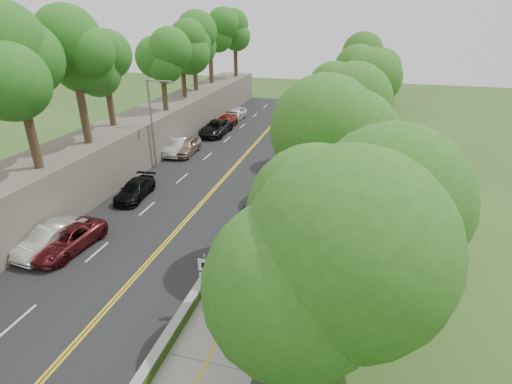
# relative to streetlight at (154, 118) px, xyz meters

# --- Properties ---
(ground) EXTENTS (140.00, 140.00, 0.00)m
(ground) POSITION_rel_streetlight_xyz_m (10.46, -14.00, -4.64)
(ground) COLOR #33511E
(ground) RESTS_ON ground
(road) EXTENTS (11.20, 66.00, 0.04)m
(road) POSITION_rel_streetlight_xyz_m (5.06, 1.00, -4.62)
(road) COLOR black
(road) RESTS_ON ground
(sidewalk) EXTENTS (4.20, 66.00, 0.05)m
(sidewalk) POSITION_rel_streetlight_xyz_m (13.01, 1.00, -4.61)
(sidewalk) COLOR gray
(sidewalk) RESTS_ON ground
(jersey_barrier) EXTENTS (0.42, 66.00, 0.60)m
(jersey_barrier) POSITION_rel_streetlight_xyz_m (10.71, 1.00, -4.34)
(jersey_barrier) COLOR #72CB1B
(jersey_barrier) RESTS_ON ground
(rock_embankment) EXTENTS (5.00, 66.00, 4.00)m
(rock_embankment) POSITION_rel_streetlight_xyz_m (-3.04, 1.00, -2.64)
(rock_embankment) COLOR #595147
(rock_embankment) RESTS_ON ground
(chainlink_fence) EXTENTS (0.04, 66.00, 2.00)m
(chainlink_fence) POSITION_rel_streetlight_xyz_m (15.11, 1.00, -3.64)
(chainlink_fence) COLOR slate
(chainlink_fence) RESTS_ON ground
(trees_embankment) EXTENTS (6.40, 66.00, 13.00)m
(trees_embankment) POSITION_rel_streetlight_xyz_m (-2.54, 1.00, 5.86)
(trees_embankment) COLOR #2E761F
(trees_embankment) RESTS_ON rock_embankment
(trees_fenceside) EXTENTS (7.00, 66.00, 14.00)m
(trees_fenceside) POSITION_rel_streetlight_xyz_m (17.46, 1.00, 2.36)
(trees_fenceside) COLOR #367722
(trees_fenceside) RESTS_ON ground
(streetlight) EXTENTS (2.52, 0.22, 8.00)m
(streetlight) POSITION_rel_streetlight_xyz_m (0.00, 0.00, 0.00)
(streetlight) COLOR gray
(streetlight) RESTS_ON ground
(signpost) EXTENTS (0.62, 0.09, 3.10)m
(signpost) POSITION_rel_streetlight_xyz_m (11.51, -17.02, -2.68)
(signpost) COLOR gray
(signpost) RESTS_ON sidewalk
(construction_barrel) EXTENTS (0.51, 0.51, 0.84)m
(construction_barrel) POSITION_rel_streetlight_xyz_m (14.76, 4.25, -4.17)
(construction_barrel) COLOR #F34300
(construction_barrel) RESTS_ON sidewalk
(concrete_block) EXTENTS (1.37, 1.10, 0.83)m
(concrete_block) POSITION_rel_streetlight_xyz_m (14.76, -11.00, -4.17)
(concrete_block) COLOR slate
(concrete_block) RESTS_ON sidewalk
(car_1) EXTENTS (2.08, 4.79, 1.53)m
(car_1) POSITION_rel_streetlight_xyz_m (0.49, -14.43, -3.83)
(car_1) COLOR white
(car_1) RESTS_ON road
(car_2) EXTENTS (2.78, 5.25, 1.41)m
(car_2) POSITION_rel_streetlight_xyz_m (1.46, -14.20, -3.90)
(car_2) COLOR maroon
(car_2) RESTS_ON road
(car_3) EXTENTS (2.22, 4.69, 1.32)m
(car_3) POSITION_rel_streetlight_xyz_m (1.46, -6.49, -3.94)
(car_3) COLOR black
(car_3) RESTS_ON road
(car_4) EXTENTS (2.18, 4.89, 1.63)m
(car_4) POSITION_rel_streetlight_xyz_m (0.93, 4.22, -3.78)
(car_4) COLOR tan
(car_4) RESTS_ON road
(car_5) EXTENTS (2.03, 4.89, 1.58)m
(car_5) POSITION_rel_streetlight_xyz_m (0.09, 4.02, -3.81)
(car_5) COLOR #AEB1B4
(car_5) RESTS_ON road
(car_6) EXTENTS (2.71, 5.81, 1.61)m
(car_6) POSITION_rel_streetlight_xyz_m (1.36, 11.53, -3.80)
(car_6) COLOR black
(car_6) RESTS_ON road
(car_7) EXTENTS (2.31, 5.11, 1.45)m
(car_7) POSITION_rel_streetlight_xyz_m (1.40, 14.80, -3.87)
(car_7) COLOR maroon
(car_7) RESTS_ON road
(car_8) EXTENTS (2.07, 4.80, 1.62)m
(car_8) POSITION_rel_streetlight_xyz_m (1.46, 18.87, -3.79)
(car_8) COLOR white
(car_8) RESTS_ON road
(painter_0) EXTENTS (0.91, 1.08, 1.88)m
(painter_0) POSITION_rel_streetlight_xyz_m (11.21, -13.00, -3.65)
(painter_0) COLOR #B8BB05
(painter_0) RESTS_ON sidewalk
(painter_1) EXTENTS (0.47, 0.67, 1.71)m
(painter_1) POSITION_rel_streetlight_xyz_m (11.21, -3.64, -3.73)
(painter_1) COLOR silver
(painter_1) RESTS_ON sidewalk
(painter_2) EXTENTS (0.87, 1.03, 1.86)m
(painter_2) POSITION_rel_streetlight_xyz_m (11.21, -9.35, -3.66)
(painter_2) COLOR black
(painter_2) RESTS_ON sidewalk
(painter_3) EXTENTS (0.83, 1.14, 1.59)m
(painter_3) POSITION_rel_streetlight_xyz_m (11.91, -8.12, -3.79)
(painter_3) COLOR maroon
(painter_3) RESTS_ON sidewalk
(person_far) EXTENTS (1.10, 0.75, 1.73)m
(person_far) POSITION_rel_streetlight_xyz_m (13.26, 10.25, -3.73)
(person_far) COLOR black
(person_far) RESTS_ON sidewalk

